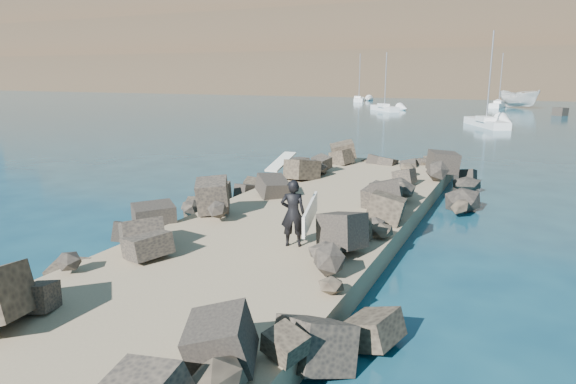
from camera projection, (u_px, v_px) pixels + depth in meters
name	position (u px, v px, depth m)	size (l,w,h in m)	color
ground	(302.00, 234.00, 15.45)	(800.00, 800.00, 0.00)	#0F384C
jetty	(272.00, 244.00, 13.61)	(6.00, 26.00, 0.60)	#8C7759
riprap_left	(192.00, 219.00, 15.19)	(2.60, 22.00, 1.00)	black
riprap_right	(385.00, 246.00, 12.83)	(2.60, 22.00, 1.00)	black
headland	(550.00, 34.00, 149.38)	(360.00, 140.00, 32.00)	#2D4919
surfboard_resting	(281.00, 164.00, 21.28)	(0.54, 2.16, 0.07)	white
boat_imported	(519.00, 99.00, 72.67)	(2.53, 6.71, 2.59)	silver
surfer_with_board	(295.00, 213.00, 12.33)	(1.07, 2.00, 1.64)	black
sailboat_b	(499.00, 105.00, 74.30)	(2.35, 6.53, 7.78)	white
sailboat_c	(486.00, 123.00, 46.88)	(4.53, 7.11, 8.61)	white
sailboat_e	(359.00, 99.00, 90.00)	(3.18, 7.01, 8.28)	white
sailboat_a	(384.00, 108.00, 66.89)	(4.90, 5.71, 7.57)	white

